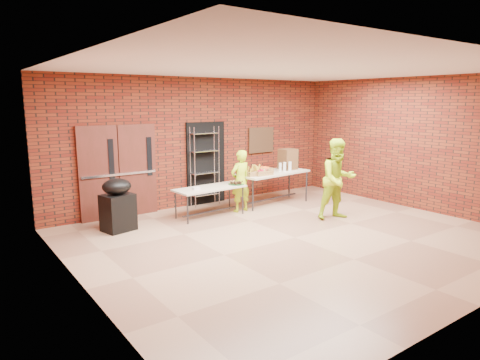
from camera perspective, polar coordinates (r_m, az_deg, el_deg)
name	(u,v)px	position (r m, az deg, el deg)	size (l,w,h in m)	color
room	(297,156)	(8.11, 7.58, 3.20)	(8.08, 7.08, 3.28)	#886149
double_doors	(119,172)	(9.98, -15.85, 1.08)	(1.78, 0.12, 2.10)	#4F1C16
dark_doorway	(206,163)	(10.98, -4.58, 2.25)	(1.10, 0.06, 2.10)	black
bronze_plaque	(261,140)	(11.94, 2.84, 5.34)	(0.85, 0.04, 0.70)	#452E1B
wire_rack	(205,166)	(10.81, -4.71, 1.84)	(0.73, 0.24, 1.99)	#BCBBC3
table_left	(210,190)	(9.78, -4.06, -1.31)	(1.69, 0.78, 0.68)	#C3B495
table_right	(273,175)	(10.99, 4.36, 0.71)	(2.09, 1.04, 0.83)	#C3B495
basket_bananas	(253,173)	(10.45, 1.75, 0.96)	(0.46, 0.36, 0.14)	#A57542
basket_oranges	(262,170)	(10.89, 3.01, 1.34)	(0.46, 0.36, 0.14)	#A57542
basket_apples	(261,172)	(10.52, 2.86, 1.03)	(0.48, 0.37, 0.15)	#A57542
muffin_tray	(236,183)	(10.08, -0.50, -0.34)	(0.38, 0.38, 0.10)	#12471C
napkin_box	(196,188)	(9.54, -5.86, -1.11)	(0.17, 0.11, 0.06)	silver
coffee_dispenser	(288,159)	(11.43, 6.40, 2.79)	(0.41, 0.37, 0.54)	brown
cup_stack_front	(285,167)	(11.10, 5.96, 1.77)	(0.08, 0.08, 0.24)	silver
cup_stack_mid	(290,166)	(11.15, 6.67, 1.81)	(0.08, 0.08, 0.25)	silver
cup_stack_back	(280,167)	(11.10, 5.38, 1.72)	(0.07, 0.07, 0.22)	silver
covered_grill	(118,205)	(9.04, -15.99, -3.19)	(0.69, 0.62, 1.08)	black
volunteer_woman	(240,181)	(10.17, 0.06, -0.14)	(0.54, 0.36, 1.48)	#ABCF17
volunteer_man	(338,179)	(9.77, 12.92, 0.11)	(0.88, 0.68, 1.81)	#ABCF17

